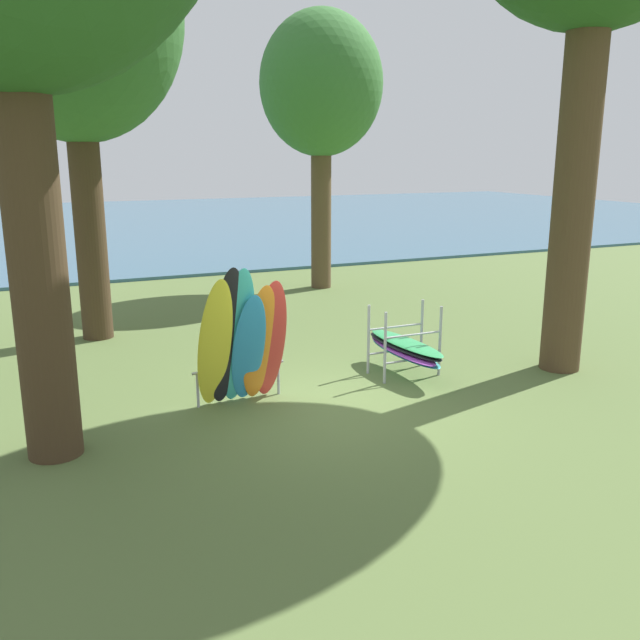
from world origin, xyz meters
TOP-DOWN VIEW (x-y plane):
  - ground_plane at (0.00, 0.00)m, footprint 80.00×80.00m
  - lake_water at (0.00, 29.98)m, footprint 80.00×36.00m
  - tree_mid_behind at (-2.77, 5.66)m, footprint 4.23×4.23m
  - tree_far_left_back at (3.87, 8.84)m, footprint 3.40×3.40m
  - leaning_board_pile at (-1.16, 0.50)m, footprint 1.51×0.86m
  - board_storage_rack at (1.92, 0.85)m, footprint 1.15×2.13m

SIDE VIEW (x-z plane):
  - ground_plane at x=0.00m, z-range 0.00..0.00m
  - lake_water at x=0.00m, z-range 0.00..0.10m
  - board_storage_rack at x=1.92m, z-range -0.13..1.12m
  - leaning_board_pile at x=-1.16m, z-range -0.10..2.16m
  - tree_far_left_back at x=3.87m, z-range 1.76..9.40m
  - tree_mid_behind at x=-2.77m, z-range 1.92..10.80m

